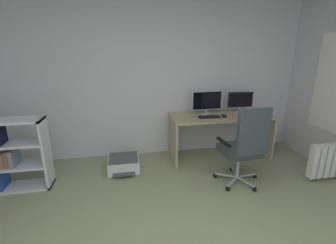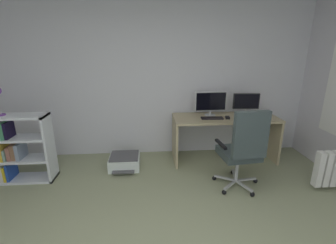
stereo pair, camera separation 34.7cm
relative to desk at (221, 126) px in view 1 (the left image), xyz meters
name	(u,v)px [view 1 (the left image)]	position (x,y,z in m)	size (l,w,h in m)	color
wall_back	(148,78)	(-1.17, 0.43, 0.77)	(5.27, 0.10, 2.65)	silver
desk	(221,126)	(0.00, 0.00, 0.00)	(1.67, 0.64, 0.74)	tan
monitor_main	(207,101)	(-0.23, 0.10, 0.41)	(0.53, 0.18, 0.39)	#B2B5B7
monitor_secondary	(240,101)	(0.36, 0.10, 0.39)	(0.43, 0.18, 0.36)	#B2B5B7
keyboard	(209,117)	(-0.24, -0.09, 0.19)	(0.34, 0.13, 0.02)	black
computer_mouse	(224,116)	(0.00, -0.10, 0.20)	(0.06, 0.10, 0.03)	black
office_chair	(245,145)	(-0.05, -0.92, 0.04)	(0.62, 0.63, 1.12)	#B7BABC
bookshelf	(5,156)	(-3.12, -0.43, -0.08)	(0.84, 0.31, 0.96)	silver
printer	(124,164)	(-1.63, -0.18, -0.46)	(0.47, 0.51, 0.21)	white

